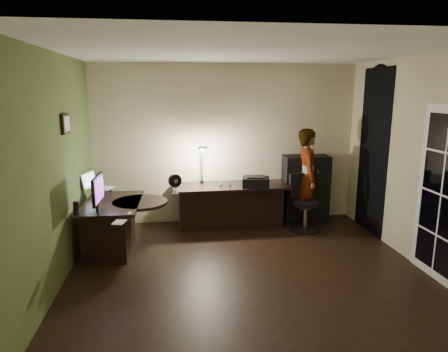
{
  "coord_description": "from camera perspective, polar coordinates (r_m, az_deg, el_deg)",
  "views": [
    {
      "loc": [
        -0.88,
        -4.74,
        2.26
      ],
      "look_at": [
        -0.15,
        1.05,
        1.0
      ],
      "focal_mm": 32.0,
      "sensor_mm": 36.0,
      "label": 1
    }
  ],
  "objects": [
    {
      "name": "arched_doorway",
      "position": [
        6.74,
        20.53,
        3.21
      ],
      "size": [
        0.01,
        0.9,
        2.6
      ],
      "primitive_type": "cube",
      "color": "black",
      "rests_on": "floor"
    },
    {
      "name": "wall_back",
      "position": [
        6.86,
        0.24,
        4.57
      ],
      "size": [
        4.5,
        0.01,
        2.7
      ],
      "primitive_type": "cube",
      "color": "#C6BA91",
      "rests_on": "floor"
    },
    {
      "name": "desk_fan",
      "position": [
        6.11,
        -7.01,
        -1.17
      ],
      "size": [
        0.23,
        0.18,
        0.31
      ],
      "primitive_type": "cube",
      "rotation": [
        0.0,
        0.0,
        0.39
      ],
      "color": "black",
      "rests_on": "desk_right"
    },
    {
      "name": "phone",
      "position": [
        5.98,
        -11.28,
        -3.05
      ],
      "size": [
        0.1,
        0.14,
        0.01
      ],
      "primitive_type": "cube",
      "rotation": [
        0.0,
        0.0,
        0.32
      ],
      "color": "black",
      "rests_on": "desk_left"
    },
    {
      "name": "desk_lamp",
      "position": [
        6.69,
        -3.2,
        1.87
      ],
      "size": [
        0.25,
        0.36,
        0.72
      ],
      "primitive_type": "cube",
      "rotation": [
        0.0,
        0.0,
        -0.24
      ],
      "color": "black",
      "rests_on": "desk_right"
    },
    {
      "name": "notepad",
      "position": [
        4.96,
        -14.75,
        -6.41
      ],
      "size": [
        0.17,
        0.21,
        0.01
      ],
      "primitive_type": "cube",
      "rotation": [
        0.0,
        0.0,
        -0.26
      ],
      "color": "silver",
      "rests_on": "desk_left"
    },
    {
      "name": "cabinet",
      "position": [
        7.1,
        11.55,
        -1.76
      ],
      "size": [
        0.78,
        0.4,
        1.16
      ],
      "primitive_type": "cube",
      "rotation": [
        0.0,
        0.0,
        -0.02
      ],
      "color": "black",
      "rests_on": "floor"
    },
    {
      "name": "headphones",
      "position": [
        6.53,
        0.23,
        -1.22
      ],
      "size": [
        0.21,
        0.14,
        0.09
      ],
      "primitive_type": "cube",
      "rotation": [
        0.0,
        0.0,
        -0.33
      ],
      "color": "#195894",
      "rests_on": "desk_right"
    },
    {
      "name": "monitor",
      "position": [
        5.34,
        -17.72,
        -3.28
      ],
      "size": [
        0.12,
        0.54,
        0.36
      ],
      "primitive_type": "cube",
      "rotation": [
        0.0,
        0.0,
        -0.03
      ],
      "color": "black",
      "rests_on": "desk_left"
    },
    {
      "name": "desk_left",
      "position": [
        5.92,
        -15.51,
        -6.98
      ],
      "size": [
        0.81,
        1.28,
        0.72
      ],
      "primitive_type": "cube",
      "rotation": [
        0.0,
        0.0,
        -0.03
      ],
      "color": "black",
      "rests_on": "floor"
    },
    {
      "name": "office_chair",
      "position": [
        6.66,
        11.6,
        -3.79
      ],
      "size": [
        0.65,
        0.65,
        0.91
      ],
      "primitive_type": "cube",
      "rotation": [
        0.0,
        0.0,
        0.32
      ],
      "color": "black",
      "rests_on": "floor"
    },
    {
      "name": "laptop",
      "position": [
        6.2,
        -17.22,
        -0.6
      ],
      "size": [
        0.45,
        0.44,
        0.25
      ],
      "primitive_type": "cube",
      "rotation": [
        0.0,
        0.0,
        -0.36
      ],
      "color": "silver",
      "rests_on": "laptop_stand"
    },
    {
      "name": "green_wall_overlay",
      "position": [
        5.01,
        -22.79,
        0.76
      ],
      "size": [
        0.0,
        4.0,
        2.7
      ],
      "primitive_type": "cube",
      "color": "#485D29",
      "rests_on": "floor"
    },
    {
      "name": "speaker",
      "position": [
        5.37,
        -20.37,
        -4.38
      ],
      "size": [
        0.09,
        0.09,
        0.18
      ],
      "primitive_type": "cylinder",
      "rotation": [
        0.0,
        0.0,
        -0.33
      ],
      "color": "black",
      "rests_on": "desk_left"
    },
    {
      "name": "ceiling",
      "position": [
        4.84,
        3.49,
        17.43
      ],
      "size": [
        4.5,
        4.0,
        0.01
      ],
      "primitive_type": "cube",
      "color": "silver",
      "rests_on": "floor"
    },
    {
      "name": "desk_right",
      "position": [
        6.71,
        1.03,
        -4.29
      ],
      "size": [
        1.92,
        0.7,
        0.72
      ],
      "primitive_type": "cube",
      "rotation": [
        0.0,
        0.0,
        0.02
      ],
      "color": "black",
      "rests_on": "floor"
    },
    {
      "name": "french_door",
      "position": [
        5.36,
        28.65,
        -2.38
      ],
      "size": [
        0.02,
        0.92,
        2.1
      ],
      "primitive_type": "cube",
      "color": "white",
      "rests_on": "floor"
    },
    {
      "name": "person",
      "position": [
        6.84,
        11.81,
        -0.21
      ],
      "size": [
        0.47,
        0.64,
        1.65
      ],
      "primitive_type": "imported",
      "rotation": [
        0.0,
        0.0,
        1.43
      ],
      "color": "#D8A88C",
      "rests_on": "floor"
    },
    {
      "name": "printer",
      "position": [
        6.5,
        4.58,
        -0.86
      ],
      "size": [
        0.49,
        0.41,
        0.19
      ],
      "primitive_type": "cube",
      "rotation": [
        0.0,
        0.0,
        -0.2
      ],
      "color": "black",
      "rests_on": "desk_right"
    },
    {
      "name": "laptop_stand",
      "position": [
        6.24,
        -17.12,
        -2.22
      ],
      "size": [
        0.33,
        0.3,
        0.11
      ],
      "primitive_type": "cube",
      "rotation": [
        0.0,
        0.0,
        0.41
      ],
      "color": "silver",
      "rests_on": "desk_left"
    },
    {
      "name": "wall_left",
      "position": [
        5.02,
        -22.95,
        0.75
      ],
      "size": [
        0.01,
        4.0,
        2.7
      ],
      "primitive_type": "cube",
      "color": "#C6BA91",
      "rests_on": "floor"
    },
    {
      "name": "pen",
      "position": [
        5.91,
        -11.35,
        -3.22
      ],
      "size": [
        0.06,
        0.13,
        0.01
      ],
      "primitive_type": "cube",
      "rotation": [
        0.0,
        0.0,
        0.37
      ],
      "color": "black",
      "rests_on": "desk_left"
    },
    {
      "name": "framed_picture",
      "position": [
        5.37,
        -21.76,
        6.95
      ],
      "size": [
        0.04,
        0.3,
        0.25
      ],
      "primitive_type": "cube",
      "color": "black",
      "rests_on": "wall_left"
    },
    {
      "name": "floor",
      "position": [
        5.33,
        3.1,
        -13.0
      ],
      "size": [
        4.5,
        4.0,
        0.01
      ],
      "primitive_type": "cube",
      "color": "black",
      "rests_on": "ground"
    },
    {
      "name": "wall_right",
      "position": [
        5.76,
        25.95,
        1.85
      ],
      "size": [
        0.01,
        4.0,
        2.7
      ],
      "primitive_type": "cube",
      "color": "#C6BA91",
      "rests_on": "floor"
    },
    {
      "name": "mouse",
      "position": [
        5.24,
        -13.36,
        -5.19
      ],
      "size": [
        0.06,
        0.08,
        0.03
      ],
      "primitive_type": "ellipsoid",
      "rotation": [
        0.0,
        0.0,
        -0.11
      ],
      "color": "silver",
      "rests_on": "desk_left"
    },
    {
      "name": "wall_front",
      "position": [
        3.01,
        10.24,
        -5.6
      ],
      "size": [
        4.5,
        0.01,
        2.7
      ],
      "primitive_type": "cube",
      "color": "#C6BA91",
      "rests_on": "floor"
    }
  ]
}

